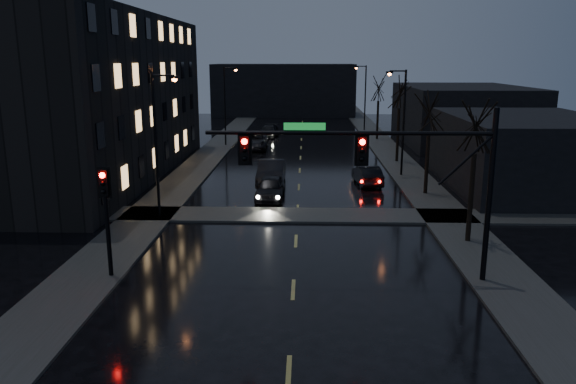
# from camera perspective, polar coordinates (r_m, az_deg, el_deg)

# --- Properties ---
(sidewalk_left) EXTENTS (3.00, 140.00, 0.12)m
(sidewalk_left) POSITION_cam_1_polar(r_m,az_deg,el_deg) (48.99, -8.77, 2.98)
(sidewalk_left) COLOR #2D2D2B
(sidewalk_left) RESTS_ON ground
(sidewalk_right) EXTENTS (3.00, 140.00, 0.12)m
(sidewalk_right) POSITION_cam_1_polar(r_m,az_deg,el_deg) (48.84, 11.27, 2.84)
(sidewalk_right) COLOR #2D2D2B
(sidewalk_right) RESTS_ON ground
(sidewalk_cross) EXTENTS (40.00, 3.00, 0.12)m
(sidewalk_cross) POSITION_cam_1_polar(r_m,az_deg,el_deg) (32.08, 0.95, -2.37)
(sidewalk_cross) COLOR #2D2D2B
(sidewalk_cross) RESTS_ON ground
(apartment_block) EXTENTS (12.00, 30.00, 12.00)m
(apartment_block) POSITION_cam_1_polar(r_m,az_deg,el_deg) (45.72, -20.23, 9.10)
(apartment_block) COLOR black
(apartment_block) RESTS_ON ground
(commercial_right_near) EXTENTS (10.00, 14.00, 5.00)m
(commercial_right_near) POSITION_cam_1_polar(r_m,az_deg,el_deg) (41.70, 22.99, 3.67)
(commercial_right_near) COLOR black
(commercial_right_near) RESTS_ON ground
(commercial_right_far) EXTENTS (12.00, 18.00, 6.00)m
(commercial_right_far) POSITION_cam_1_polar(r_m,az_deg,el_deg) (62.87, 17.20, 7.51)
(commercial_right_far) COLOR black
(commercial_right_far) RESTS_ON ground
(far_block) EXTENTS (22.00, 10.00, 8.00)m
(far_block) POSITION_cam_1_polar(r_m,az_deg,el_deg) (90.57, -0.40, 10.34)
(far_block) COLOR black
(far_block) RESTS_ON ground
(signal_mast) EXTENTS (11.11, 0.41, 7.00)m
(signal_mast) POSITION_cam_1_polar(r_m,az_deg,el_deg) (21.99, 10.71, 2.95)
(signal_mast) COLOR black
(signal_mast) RESTS_ON ground
(signal_pole_left) EXTENTS (0.35, 0.41, 4.53)m
(signal_pole_left) POSITION_cam_1_polar(r_m,az_deg,el_deg) (23.50, -18.00, -1.45)
(signal_pole_left) COLOR black
(signal_pole_left) RESTS_ON ground
(tree_near) EXTENTS (3.52, 3.52, 8.08)m
(tree_near) POSITION_cam_1_polar(r_m,az_deg,el_deg) (27.67, 18.67, 7.41)
(tree_near) COLOR black
(tree_near) RESTS_ON ground
(tree_mid_a) EXTENTS (3.30, 3.30, 7.58)m
(tree_mid_a) POSITION_cam_1_polar(r_m,az_deg,el_deg) (37.35, 14.25, 8.46)
(tree_mid_a) COLOR black
(tree_mid_a) RESTS_ON ground
(tree_mid_b) EXTENTS (3.74, 3.74, 8.59)m
(tree_mid_b) POSITION_cam_1_polar(r_m,az_deg,el_deg) (49.08, 11.32, 10.60)
(tree_mid_b) COLOR black
(tree_mid_b) RESTS_ON ground
(tree_far) EXTENTS (3.43, 3.43, 7.88)m
(tree_far) POSITION_cam_1_polar(r_m,az_deg,el_deg) (62.94, 9.21, 10.73)
(tree_far) COLOR black
(tree_far) RESTS_ON ground
(streetlight_l_near) EXTENTS (1.53, 0.28, 8.00)m
(streetlight_l_near) POSITION_cam_1_polar(r_m,az_deg,el_deg) (31.67, -12.96, 5.80)
(streetlight_l_near) COLOR black
(streetlight_l_near) RESTS_ON ground
(streetlight_l_far) EXTENTS (1.53, 0.28, 8.00)m
(streetlight_l_far) POSITION_cam_1_polar(r_m,az_deg,el_deg) (58.07, -6.24, 9.35)
(streetlight_l_far) COLOR black
(streetlight_l_far) RESTS_ON ground
(streetlight_r_mid) EXTENTS (1.53, 0.28, 8.00)m
(streetlight_r_mid) POSITION_cam_1_polar(r_m,az_deg,el_deg) (43.16, 11.42, 7.81)
(streetlight_r_mid) COLOR black
(streetlight_r_mid) RESTS_ON ground
(streetlight_r_far) EXTENTS (1.53, 0.28, 8.00)m
(streetlight_r_far) POSITION_cam_1_polar(r_m,az_deg,el_deg) (70.85, 7.69, 10.02)
(streetlight_r_far) COLOR black
(streetlight_r_far) RESTS_ON ground
(oncoming_car_a) EXTENTS (1.86, 4.35, 1.47)m
(oncoming_car_a) POSITION_cam_1_polar(r_m,az_deg,el_deg) (35.88, -1.83, 0.43)
(oncoming_car_a) COLOR black
(oncoming_car_a) RESTS_ON ground
(oncoming_car_b) EXTENTS (1.89, 5.23, 1.72)m
(oncoming_car_b) POSITION_cam_1_polar(r_m,az_deg,el_deg) (40.11, -1.71, 2.00)
(oncoming_car_b) COLOR black
(oncoming_car_b) RESTS_ON ground
(oncoming_car_c) EXTENTS (2.86, 5.86, 1.60)m
(oncoming_car_c) POSITION_cam_1_polar(r_m,az_deg,el_deg) (55.99, -3.54, 5.17)
(oncoming_car_c) COLOR black
(oncoming_car_c) RESTS_ON ground
(oncoming_car_d) EXTENTS (2.47, 4.91, 1.37)m
(oncoming_car_d) POSITION_cam_1_polar(r_m,az_deg,el_deg) (64.79, -1.98, 6.19)
(oncoming_car_d) COLOR black
(oncoming_car_d) RESTS_ON ground
(lead_car) EXTENTS (1.96, 4.39, 1.40)m
(lead_car) POSITION_cam_1_polar(r_m,az_deg,el_deg) (40.35, 8.04, 1.71)
(lead_car) COLOR black
(lead_car) RESTS_ON ground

